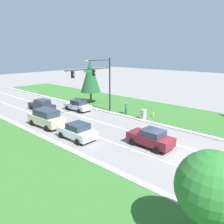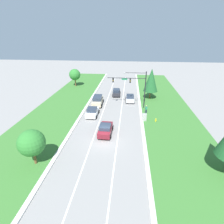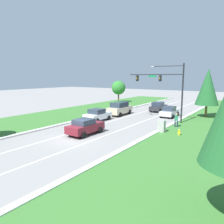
% 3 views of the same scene
% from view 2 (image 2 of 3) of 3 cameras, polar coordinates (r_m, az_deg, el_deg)
% --- Properties ---
extents(ground_plane, '(160.00, 160.00, 0.00)m').
position_cam_2_polar(ground_plane, '(25.69, -2.31, -9.27)').
color(ground_plane, gray).
extents(curb_strip_right, '(0.50, 90.00, 0.15)m').
position_cam_2_polar(curb_strip_right, '(25.57, 10.51, -9.68)').
color(curb_strip_right, beige).
rests_on(curb_strip_right, ground_plane).
extents(curb_strip_left, '(0.50, 90.00, 0.15)m').
position_cam_2_polar(curb_strip_left, '(26.93, -14.44, -8.19)').
color(curb_strip_left, beige).
rests_on(curb_strip_left, ground_plane).
extents(grass_verge_right, '(10.00, 90.00, 0.08)m').
position_cam_2_polar(grass_verge_right, '(26.62, 21.99, -9.84)').
color(grass_verge_right, '#38702D').
rests_on(grass_verge_right, ground_plane).
extents(grass_verge_left, '(10.00, 90.00, 0.08)m').
position_cam_2_polar(grass_verge_left, '(29.09, -24.28, -7.22)').
color(grass_verge_left, '#38702D').
rests_on(grass_verge_left, ground_plane).
extents(lane_stripe_inner_left, '(0.14, 81.00, 0.01)m').
position_cam_2_polar(lane_stripe_inner_left, '(25.97, -6.30, -9.00)').
color(lane_stripe_inner_left, white).
rests_on(lane_stripe_inner_left, ground_plane).
extents(lane_stripe_inner_right, '(0.14, 81.00, 0.01)m').
position_cam_2_polar(lane_stripe_inner_right, '(25.53, 1.75, -9.49)').
color(lane_stripe_inner_right, white).
rests_on(lane_stripe_inner_right, ground_plane).
extents(traffic_signal_mast, '(7.62, 0.41, 7.56)m').
position_cam_2_polar(traffic_signal_mast, '(35.27, 7.25, 9.05)').
color(traffic_signal_mast, black).
rests_on(traffic_signal_mast, ground_plane).
extents(burgundy_sedan, '(2.09, 4.20, 1.64)m').
position_cam_2_polar(burgundy_sedan, '(26.79, -2.18, -5.65)').
color(burgundy_sedan, maroon).
rests_on(burgundy_sedan, ground_plane).
extents(champagne_suv, '(2.23, 4.90, 2.02)m').
position_cam_2_polar(champagne_suv, '(37.85, -4.71, 3.83)').
color(champagne_suv, beige).
rests_on(champagne_suv, ground_plane).
extents(silver_sedan, '(2.12, 4.29, 1.58)m').
position_cam_2_polar(silver_sedan, '(40.07, 5.90, 4.57)').
color(silver_sedan, silver).
rests_on(silver_sedan, ground_plane).
extents(charcoal_sedan, '(2.11, 4.65, 1.62)m').
position_cam_2_polar(charcoal_sedan, '(44.03, 1.44, 6.53)').
color(charcoal_sedan, '#28282D').
rests_on(charcoal_sedan, ground_plane).
extents(white_sedan, '(2.09, 4.12, 1.64)m').
position_cam_2_polar(white_sedan, '(32.90, -6.43, 0.11)').
color(white_sedan, white).
rests_on(white_sedan, ground_plane).
extents(utility_cabinet, '(0.70, 0.60, 1.34)m').
position_cam_2_polar(utility_cabinet, '(31.32, 10.54, -1.75)').
color(utility_cabinet, '#9E9E99').
rests_on(utility_cabinet, ground_plane).
extents(pedestrian, '(0.43, 0.34, 1.69)m').
position_cam_2_polar(pedestrian, '(34.17, 11.10, 0.96)').
color(pedestrian, '#232842').
rests_on(pedestrian, ground_plane).
extents(fire_hydrant, '(0.34, 0.20, 0.70)m').
position_cam_2_polar(fire_hydrant, '(31.49, 14.09, -2.61)').
color(fire_hydrant, gold).
rests_on(fire_hydrant, ground_plane).
extents(oak_near_left_tree, '(3.18, 3.18, 5.04)m').
position_cam_2_polar(oak_near_left_tree, '(52.26, -12.07, 11.84)').
color(oak_near_left_tree, brown).
rests_on(oak_near_left_tree, ground_plane).
extents(conifer_far_right_tree, '(3.25, 3.25, 7.08)m').
position_cam_2_polar(conifer_far_right_tree, '(41.50, 12.67, 10.12)').
color(conifer_far_right_tree, brown).
rests_on(conifer_far_right_tree, ground_plane).
extents(oak_far_left_tree, '(3.08, 3.08, 4.49)m').
position_cam_2_polar(oak_far_left_tree, '(21.90, -24.80, -9.15)').
color(oak_far_left_tree, brown).
rests_on(oak_far_left_tree, ground_plane).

